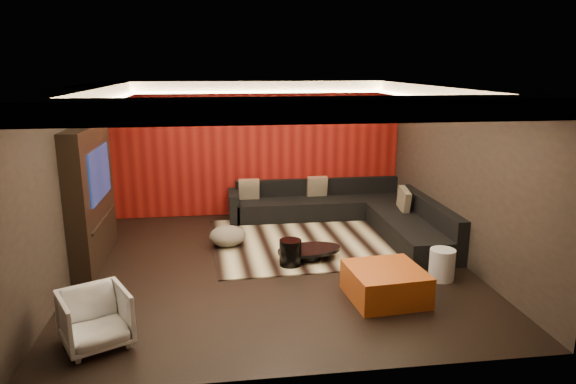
{
  "coord_description": "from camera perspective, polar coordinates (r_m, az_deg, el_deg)",
  "views": [
    {
      "loc": [
        -0.82,
        -7.6,
        3.11
      ],
      "look_at": [
        0.3,
        0.6,
        1.05
      ],
      "focal_mm": 32.0,
      "sensor_mm": 36.0,
      "label": 1
    }
  ],
  "objects": [
    {
      "name": "tv_surround",
      "position": [
        8.68,
        -21.07,
        -0.36
      ],
      "size": [
        0.3,
        2.0,
        2.2
      ],
      "primitive_type": "cube",
      "color": "black",
      "rests_on": "ground"
    },
    {
      "name": "coffee_table",
      "position": [
        8.45,
        2.37,
        -6.84
      ],
      "size": [
        1.22,
        1.22,
        0.18
      ],
      "primitive_type": "cylinder",
      "rotation": [
        0.0,
        0.0,
        0.17
      ],
      "color": "black",
      "rests_on": "rug"
    },
    {
      "name": "cove_right",
      "position": [
        8.25,
        15.13,
        9.96
      ],
      "size": [
        0.08,
        4.8,
        0.04
      ],
      "primitive_type": "cube",
      "color": "#FFD899",
      "rests_on": "ground"
    },
    {
      "name": "soffit_front",
      "position": [
        4.98,
        1.75,
        9.13
      ],
      "size": [
        6.0,
        0.6,
        0.22
      ],
      "primitive_type": "cube",
      "color": "silver",
      "rests_on": "ground"
    },
    {
      "name": "wall_right",
      "position": [
        8.68,
        18.59,
        1.88
      ],
      "size": [
        0.02,
        6.0,
        2.8
      ],
      "primitive_type": "cube",
      "color": "black",
      "rests_on": "ground"
    },
    {
      "name": "white_side_table",
      "position": [
        8.0,
        16.74,
        -7.72
      ],
      "size": [
        0.49,
        0.49,
        0.47
      ],
      "primitive_type": "cylinder",
      "rotation": [
        0.0,
        0.0,
        0.38
      ],
      "color": "silver",
      "rests_on": "floor"
    },
    {
      "name": "rug",
      "position": [
        9.41,
        4.04,
        -5.29
      ],
      "size": [
        4.14,
        3.18,
        0.02
      ],
      "primitive_type": "cube",
      "rotation": [
        0.0,
        0.0,
        0.05
      ],
      "color": "beige",
      "rests_on": "floor"
    },
    {
      "name": "wall_left",
      "position": [
        8.09,
        -23.29,
        0.62
      ],
      "size": [
        0.02,
        6.0,
        2.8
      ],
      "primitive_type": "cube",
      "color": "black",
      "rests_on": "ground"
    },
    {
      "name": "wall_back",
      "position": [
        10.78,
        -3.33,
        4.83
      ],
      "size": [
        6.0,
        0.02,
        2.8
      ],
      "primitive_type": "cube",
      "color": "black",
      "rests_on": "ground"
    },
    {
      "name": "soffit_right",
      "position": [
        8.39,
        17.35,
        10.49
      ],
      "size": [
        0.6,
        4.8,
        0.22
      ],
      "primitive_type": "cube",
      "color": "silver",
      "rests_on": "ground"
    },
    {
      "name": "cove_front",
      "position": [
        5.33,
        1.13,
        8.48
      ],
      "size": [
        4.8,
        0.08,
        0.04
      ],
      "primitive_type": "cube",
      "color": "#FFD899",
      "rests_on": "ground"
    },
    {
      "name": "sectional_sofa",
      "position": [
        10.21,
        7.04,
        -2.32
      ],
      "size": [
        3.65,
        3.5,
        0.75
      ],
      "color": "black",
      "rests_on": "floor"
    },
    {
      "name": "orange_ottoman",
      "position": [
        7.21,
        10.76,
        -9.96
      ],
      "size": [
        1.05,
        1.05,
        0.43
      ],
      "primitive_type": "cube",
      "rotation": [
        0.0,
        0.0,
        0.09
      ],
      "color": "#903612",
      "rests_on": "floor"
    },
    {
      "name": "tv_screen",
      "position": [
        8.57,
        -20.23,
        1.94
      ],
      "size": [
        0.04,
        1.3,
        0.8
      ],
      "primitive_type": "cube",
      "color": "black",
      "rests_on": "ground"
    },
    {
      "name": "ceiling",
      "position": [
        7.65,
        -1.65,
        11.72
      ],
      "size": [
        6.0,
        6.0,
        0.02
      ],
      "primitive_type": "cube",
      "color": "silver",
      "rests_on": "ground"
    },
    {
      "name": "cove_back",
      "position": [
        10.01,
        -3.13,
        11.04
      ],
      "size": [
        4.8,
        0.08,
        0.04
      ],
      "primitive_type": "cube",
      "color": "#FFD899",
      "rests_on": "ground"
    },
    {
      "name": "armchair",
      "position": [
        6.34,
        -20.64,
        -13.04
      ],
      "size": [
        0.95,
        0.96,
        0.66
      ],
      "primitive_type": "imported",
      "rotation": [
        0.0,
        0.0,
        0.46
      ],
      "color": "silver",
      "rests_on": "floor"
    },
    {
      "name": "striped_pouf",
      "position": [
        9.07,
        -6.74,
        -4.87
      ],
      "size": [
        0.78,
        0.78,
        0.35
      ],
      "primitive_type": "ellipsoid",
      "rotation": [
        0.0,
        0.0,
        -0.29
      ],
      "color": "#C4B598",
      "rests_on": "rug"
    },
    {
      "name": "soffit_back",
      "position": [
        10.34,
        -3.29,
        11.63
      ],
      "size": [
        6.0,
        0.6,
        0.22
      ],
      "primitive_type": "cube",
      "color": "silver",
      "rests_on": "ground"
    },
    {
      "name": "drum_stool",
      "position": [
        8.15,
        0.27,
        -6.74
      ],
      "size": [
        0.38,
        0.38,
        0.41
      ],
      "primitive_type": "cylinder",
      "rotation": [
        0.0,
        0.0,
        -0.07
      ],
      "color": "black",
      "rests_on": "rug"
    },
    {
      "name": "soffit_left",
      "position": [
        7.84,
        -21.99,
        9.91
      ],
      "size": [
        0.6,
        4.8,
        0.22
      ],
      "primitive_type": "cube",
      "color": "silver",
      "rests_on": "ground"
    },
    {
      "name": "red_feature_wall",
      "position": [
        10.74,
        -3.31,
        4.79
      ],
      "size": [
        5.98,
        0.05,
        2.78
      ],
      "primitive_type": "cube",
      "color": "#6B0C0A",
      "rests_on": "ground"
    },
    {
      "name": "cove_left",
      "position": [
        7.77,
        -19.47,
        9.43
      ],
      "size": [
        0.08,
        4.8,
        0.04
      ],
      "primitive_type": "cube",
      "color": "#FFD899",
      "rests_on": "ground"
    },
    {
      "name": "tv_shelf",
      "position": [
        8.75,
        -19.82,
        -2.87
      ],
      "size": [
        0.04,
        1.6,
        0.04
      ],
      "primitive_type": "cube",
      "color": "black",
      "rests_on": "ground"
    },
    {
      "name": "floor",
      "position": [
        8.26,
        -1.51,
        -8.23
      ],
      "size": [
        6.0,
        6.0,
        0.02
      ],
      "primitive_type": "cube",
      "color": "black",
      "rests_on": "ground"
    },
    {
      "name": "throw_pillows",
      "position": [
        10.37,
        3.7,
        0.06
      ],
      "size": [
        3.13,
        1.66,
        0.5
      ],
      "color": "beige",
      "rests_on": "sectional_sofa"
    }
  ]
}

